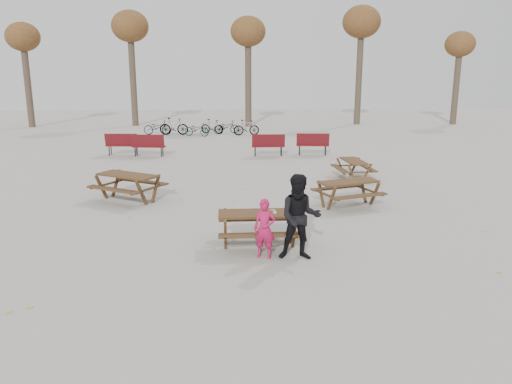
{
  "coord_description": "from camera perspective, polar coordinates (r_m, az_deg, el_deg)",
  "views": [
    {
      "loc": [
        -0.76,
        -10.59,
        3.85
      ],
      "look_at": [
        0.0,
        1.0,
        1.0
      ],
      "focal_mm": 35.0,
      "sensor_mm": 36.0,
      "label": 1
    }
  ],
  "objects": [
    {
      "name": "bicycle_row",
      "position": [
        30.85,
        -6.59,
        7.36
      ],
      "size": [
        7.07,
        2.17,
        1.04
      ],
      "color": "black",
      "rests_on": "ground"
    },
    {
      "name": "picnic_table_east",
      "position": [
        14.66,
        10.47,
        -0.18
      ],
      "size": [
        2.08,
        1.87,
        0.74
      ],
      "primitive_type": null,
      "rotation": [
        0.0,
        0.0,
        0.33
      ],
      "color": "#362313",
      "rests_on": "ground"
    },
    {
      "name": "food_tray",
      "position": [
        11.02,
        1.83,
        -2.33
      ],
      "size": [
        0.18,
        0.11,
        0.03
      ],
      "primitive_type": "cube",
      "color": "white",
      "rests_on": "main_picnic_table"
    },
    {
      "name": "soda_bottle",
      "position": [
        10.88,
        1.09,
        -2.24
      ],
      "size": [
        0.07,
        0.07,
        0.17
      ],
      "color": "silver",
      "rests_on": "main_picnic_table"
    },
    {
      "name": "tree_row",
      "position": [
        35.86,
        -1.13,
        17.52
      ],
      "size": [
        32.17,
        3.52,
        8.26
      ],
      "color": "#382B21",
      "rests_on": "ground"
    },
    {
      "name": "adult",
      "position": [
        10.3,
        5.05,
        -2.9
      ],
      "size": [
        0.93,
        0.76,
        1.8
      ],
      "primitive_type": "imported",
      "rotation": [
        0.0,
        0.0,
        -0.09
      ],
      "color": "black",
      "rests_on": "ground"
    },
    {
      "name": "fallen_leaves",
      "position": [
        13.7,
        1.68,
        -2.53
      ],
      "size": [
        11.0,
        11.0,
        0.01
      ],
      "primitive_type": null,
      "color": "#B1972A",
      "rests_on": "ground"
    },
    {
      "name": "bread_roll",
      "position": [
        11.0,
        1.83,
        -2.12
      ],
      "size": [
        0.14,
        0.06,
        0.05
      ],
      "primitive_type": "ellipsoid",
      "color": "tan",
      "rests_on": "food_tray"
    },
    {
      "name": "picnic_table_north",
      "position": [
        15.51,
        -14.38,
        0.51
      ],
      "size": [
        2.4,
        2.29,
        0.81
      ],
      "primitive_type": null,
      "rotation": [
        0.0,
        0.0,
        -0.56
      ],
      "color": "#362313",
      "rests_on": "ground"
    },
    {
      "name": "park_bench_row",
      "position": [
        23.12,
        -4.91,
        5.43
      ],
      "size": [
        10.39,
        1.24,
        1.03
      ],
      "color": "maroon",
      "rests_on": "ground"
    },
    {
      "name": "main_picnic_table",
      "position": [
        11.11,
        0.34,
        -3.3
      ],
      "size": [
        1.8,
        1.45,
        0.78
      ],
      "color": "#362313",
      "rests_on": "ground"
    },
    {
      "name": "ground",
      "position": [
        11.29,
        0.33,
        -6.14
      ],
      "size": [
        80.0,
        80.0,
        0.0
      ],
      "primitive_type": "plane",
      "color": "gray",
      "rests_on": "ground"
    },
    {
      "name": "picnic_table_far",
      "position": [
        18.43,
        11.07,
        2.54
      ],
      "size": [
        1.38,
        1.66,
        0.68
      ],
      "primitive_type": null,
      "rotation": [
        0.0,
        0.0,
        1.64
      ],
      "color": "#362313",
      "rests_on": "ground"
    },
    {
      "name": "child",
      "position": [
        10.42,
        0.99,
        -4.21
      ],
      "size": [
        0.53,
        0.43,
        1.26
      ],
      "primitive_type": "imported",
      "rotation": [
        0.0,
        0.0,
        -0.32
      ],
      "color": "#B41649",
      "rests_on": "ground"
    }
  ]
}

